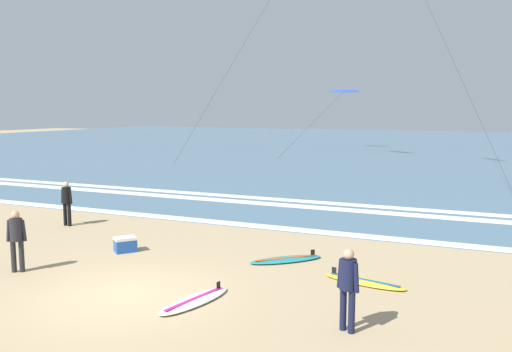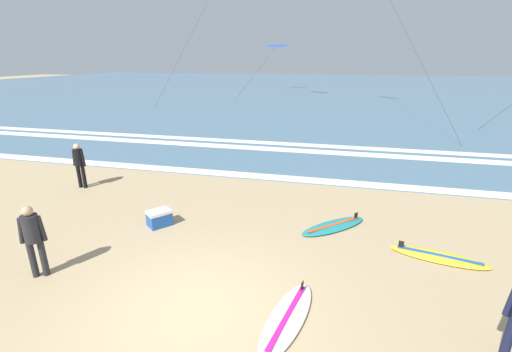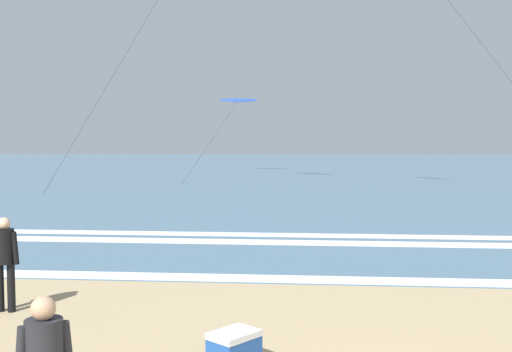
{
  "view_description": "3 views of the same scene",
  "coord_description": "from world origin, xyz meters",
  "px_view_note": "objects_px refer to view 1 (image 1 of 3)",
  "views": [
    {
      "loc": [
        7.45,
        -9.5,
        4.17
      ],
      "look_at": [
        -0.4,
        8.19,
        1.75
      ],
      "focal_mm": 37.64,
      "sensor_mm": 36.0,
      "label": 1
    },
    {
      "loc": [
        2.34,
        -4.8,
        4.38
      ],
      "look_at": [
        -0.17,
        5.44,
        0.8
      ],
      "focal_mm": 24.42,
      "sensor_mm": 36.0,
      "label": 2
    },
    {
      "loc": [
        -1.38,
        -4.58,
        2.94
      ],
      "look_at": [
        -2.38,
        7.38,
        2.16
      ],
      "focal_mm": 42.36,
      "sensor_mm": 36.0,
      "label": 3
    }
  ],
  "objects_px": {
    "surfer_background_far": "(16,236)",
    "kite_blue_mid_center": "(344,91)",
    "surfboard_right_spare": "(194,301)",
    "surfer_left_near": "(348,282)",
    "surfer_right_near": "(67,199)",
    "surfboard_left_pile": "(364,281)",
    "surfboard_foreground_flat": "(286,259)",
    "cooler_box": "(125,244)"
  },
  "relations": [
    {
      "from": "surfer_background_far",
      "to": "cooler_box",
      "type": "height_order",
      "value": "surfer_background_far"
    },
    {
      "from": "surfer_right_near",
      "to": "surfboard_left_pile",
      "type": "xyz_separation_m",
      "value": [
        11.18,
        -2.05,
        -0.91
      ]
    },
    {
      "from": "surfer_background_far",
      "to": "surfer_left_near",
      "type": "relative_size",
      "value": 1.0
    },
    {
      "from": "kite_blue_mid_center",
      "to": "cooler_box",
      "type": "relative_size",
      "value": 18.95
    },
    {
      "from": "surfer_left_near",
      "to": "surfboard_left_pile",
      "type": "bearing_deg",
      "value": 96.38
    },
    {
      "from": "surfer_right_near",
      "to": "surfer_background_far",
      "type": "relative_size",
      "value": 1.0
    },
    {
      "from": "surfer_background_far",
      "to": "surfer_right_near",
      "type": "bearing_deg",
      "value": 120.65
    },
    {
      "from": "surfer_right_near",
      "to": "surfer_left_near",
      "type": "xyz_separation_m",
      "value": [
        11.51,
        -4.98,
        0.0
      ]
    },
    {
      "from": "surfer_right_near",
      "to": "cooler_box",
      "type": "relative_size",
      "value": 2.11
    },
    {
      "from": "surfboard_right_spare",
      "to": "surfer_right_near",
      "type": "bearing_deg",
      "value": 149.13
    },
    {
      "from": "surfer_left_near",
      "to": "surfboard_right_spare",
      "type": "bearing_deg",
      "value": 177.59
    },
    {
      "from": "surfer_left_near",
      "to": "surfer_background_far",
      "type": "bearing_deg",
      "value": 178.58
    },
    {
      "from": "surfboard_right_spare",
      "to": "surfboard_left_pile",
      "type": "height_order",
      "value": "same"
    },
    {
      "from": "surfer_left_near",
      "to": "surfboard_left_pile",
      "type": "xyz_separation_m",
      "value": [
        -0.33,
        2.94,
        -0.91
      ]
    },
    {
      "from": "surfer_background_far",
      "to": "cooler_box",
      "type": "distance_m",
      "value": 3.1
    },
    {
      "from": "surfboard_foreground_flat",
      "to": "surfer_left_near",
      "type": "bearing_deg",
      "value": -55.33
    },
    {
      "from": "surfer_left_near",
      "to": "cooler_box",
      "type": "height_order",
      "value": "surfer_left_near"
    },
    {
      "from": "surfer_background_far",
      "to": "kite_blue_mid_center",
      "type": "bearing_deg",
      "value": 94.43
    },
    {
      "from": "cooler_box",
      "to": "surfboard_right_spare",
      "type": "bearing_deg",
      "value": -35.1
    },
    {
      "from": "surfboard_left_pile",
      "to": "cooler_box",
      "type": "distance_m",
      "value": 7.06
    },
    {
      "from": "surfboard_left_pile",
      "to": "surfboard_foreground_flat",
      "type": "bearing_deg",
      "value": 157.29
    },
    {
      "from": "surfboard_left_pile",
      "to": "cooler_box",
      "type": "height_order",
      "value": "cooler_box"
    },
    {
      "from": "surfer_right_near",
      "to": "surfboard_foreground_flat",
      "type": "bearing_deg",
      "value": -6.79
    },
    {
      "from": "surfer_right_near",
      "to": "surfboard_foreground_flat",
      "type": "relative_size",
      "value": 0.83
    },
    {
      "from": "surfboard_left_pile",
      "to": "cooler_box",
      "type": "xyz_separation_m",
      "value": [
        -7.06,
        0.01,
        0.18
      ]
    },
    {
      "from": "surfer_background_far",
      "to": "surfboard_left_pile",
      "type": "bearing_deg",
      "value": 18.04
    },
    {
      "from": "surfer_background_far",
      "to": "kite_blue_mid_center",
      "type": "distance_m",
      "value": 46.13
    },
    {
      "from": "kite_blue_mid_center",
      "to": "surfboard_foreground_flat",
      "type": "bearing_deg",
      "value": -77.25
    },
    {
      "from": "surfboard_right_spare",
      "to": "kite_blue_mid_center",
      "type": "height_order",
      "value": "kite_blue_mid_center"
    },
    {
      "from": "kite_blue_mid_center",
      "to": "surfer_right_near",
      "type": "bearing_deg",
      "value": -89.0
    },
    {
      "from": "surfer_left_near",
      "to": "surfer_right_near",
      "type": "bearing_deg",
      "value": 156.58
    },
    {
      "from": "surfer_right_near",
      "to": "surfer_background_far",
      "type": "height_order",
      "value": "same"
    },
    {
      "from": "surfer_background_far",
      "to": "surfboard_right_spare",
      "type": "relative_size",
      "value": 0.73
    },
    {
      "from": "surfer_background_far",
      "to": "surfboard_right_spare",
      "type": "height_order",
      "value": "surfer_background_far"
    },
    {
      "from": "surfer_background_far",
      "to": "surfboard_right_spare",
      "type": "bearing_deg",
      "value": -0.79
    },
    {
      "from": "surfer_left_near",
      "to": "surfboard_foreground_flat",
      "type": "xyz_separation_m",
      "value": [
        -2.72,
        3.94,
        -0.91
      ]
    },
    {
      "from": "surfer_left_near",
      "to": "surfboard_foreground_flat",
      "type": "relative_size",
      "value": 0.83
    },
    {
      "from": "surfboard_right_spare",
      "to": "surfboard_foreground_flat",
      "type": "relative_size",
      "value": 1.13
    },
    {
      "from": "kite_blue_mid_center",
      "to": "surfboard_right_spare",
      "type": "bearing_deg",
      "value": -79.1
    },
    {
      "from": "surfboard_left_pile",
      "to": "surfer_right_near",
      "type": "bearing_deg",
      "value": 169.62
    },
    {
      "from": "surfer_background_far",
      "to": "surfboard_left_pile",
      "type": "distance_m",
      "value": 8.83
    },
    {
      "from": "surfer_background_far",
      "to": "cooler_box",
      "type": "bearing_deg",
      "value": 64.63
    }
  ]
}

